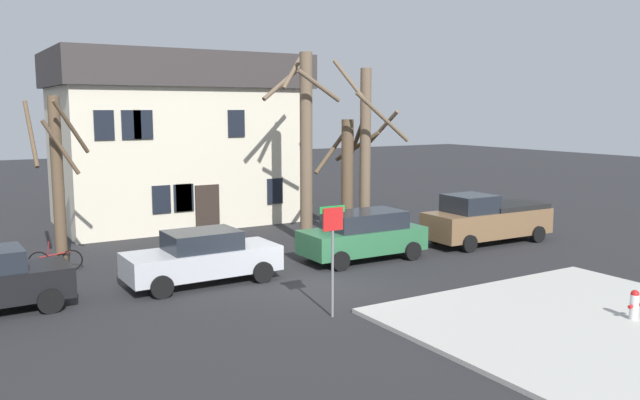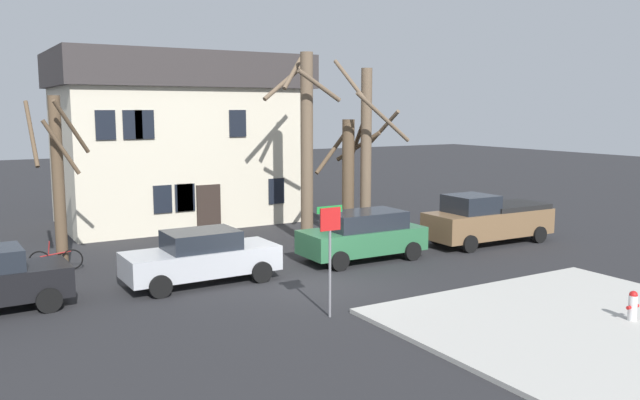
% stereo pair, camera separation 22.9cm
% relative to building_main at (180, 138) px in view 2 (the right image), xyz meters
% --- Properties ---
extents(ground_plane, '(120.00, 120.00, 0.00)m').
position_rel_building_main_xyz_m(ground_plane, '(-0.22, -13.39, -4.07)').
color(ground_plane, '#262628').
extents(sidewalk_slab, '(9.08, 8.63, 0.12)m').
position_rel_building_main_xyz_m(sidewalk_slab, '(3.66, -20.63, -4.01)').
color(sidewalk_slab, '#B7B5AD').
rests_on(sidewalk_slab, ground_plane).
extents(building_main, '(11.47, 6.86, 7.98)m').
position_rel_building_main_xyz_m(building_main, '(0.00, 0.00, 0.00)').
color(building_main, beige).
rests_on(building_main, ground_plane).
extents(tree_bare_near, '(1.92, 1.84, 5.89)m').
position_rel_building_main_xyz_m(tree_bare_near, '(-6.70, -7.21, -0.92)').
color(tree_bare_near, brown).
rests_on(tree_bare_near, ground_plane).
extents(tree_bare_mid, '(2.61, 2.68, 7.69)m').
position_rel_building_main_xyz_m(tree_bare_mid, '(2.78, -7.42, 0.05)').
color(tree_bare_mid, brown).
rests_on(tree_bare_mid, ground_plane).
extents(tree_bare_far, '(2.59, 2.00, 5.23)m').
position_rel_building_main_xyz_m(tree_bare_far, '(4.62, -7.75, -1.35)').
color(tree_bare_far, brown).
rests_on(tree_bare_far, ground_plane).
extents(tree_bare_end, '(2.55, 2.33, 7.44)m').
position_rel_building_main_xyz_m(tree_bare_end, '(5.11, -8.40, -0.30)').
color(tree_bare_end, brown).
rests_on(tree_bare_end, ground_plane).
extents(car_silver_sedan, '(4.82, 2.10, 1.68)m').
position_rel_building_main_xyz_m(car_silver_sedan, '(-3.23, -11.40, -3.22)').
color(car_silver_sedan, '#B7BABF').
rests_on(car_silver_sedan, ground_plane).
extents(car_green_wagon, '(4.57, 2.16, 1.78)m').
position_rel_building_main_xyz_m(car_green_wagon, '(2.92, -11.36, -3.14)').
color(car_green_wagon, '#2D6B42').
rests_on(car_green_wagon, ground_plane).
extents(pickup_truck_brown, '(5.56, 2.24, 2.05)m').
position_rel_building_main_xyz_m(pickup_truck_brown, '(8.96, -11.51, -3.08)').
color(pickup_truck_brown, brown).
rests_on(pickup_truck_brown, ground_plane).
extents(fire_hydrant, '(0.42, 0.22, 0.77)m').
position_rel_building_main_xyz_m(fire_hydrant, '(4.76, -20.77, -3.55)').
color(fire_hydrant, silver).
rests_on(fire_hydrant, sidewalk_slab).
extents(street_sign_pole, '(0.76, 0.07, 2.96)m').
position_rel_building_main_xyz_m(street_sign_pole, '(-1.52, -16.33, -2.00)').
color(street_sign_pole, slate).
rests_on(street_sign_pole, ground_plane).
extents(bicycle_leaning, '(1.70, 0.52, 1.03)m').
position_rel_building_main_xyz_m(bicycle_leaning, '(-6.94, -7.36, -3.70)').
color(bicycle_leaning, black).
rests_on(bicycle_leaning, ground_plane).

